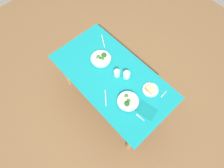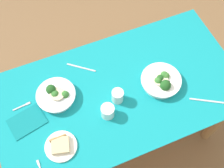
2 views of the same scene
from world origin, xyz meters
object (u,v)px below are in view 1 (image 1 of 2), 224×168
bread_side_plate (150,90)px  napkin_folded_upper (146,111)px  table_knife_left (106,98)px  table_knife_right (103,41)px  broccoli_bowl_far (101,59)px  broccoli_bowl_near (128,102)px  fork_by_near_bowl (140,117)px  water_glass_side (127,75)px  fork_by_far_bowl (164,94)px  water_glass_center (117,73)px

bread_side_plate → napkin_folded_upper: bearing=-57.5°
table_knife_left → table_knife_right: size_ratio=0.88×
broccoli_bowl_far → table_knife_right: size_ratio=1.13×
broccoli_bowl_far → bread_side_plate: bearing=11.8°
broccoli_bowl_far → broccoli_bowl_near: (0.61, -0.15, -0.00)m
broccoli_bowl_near → bread_side_plate: size_ratio=1.31×
broccoli_bowl_near → table_knife_left: broccoli_bowl_near is taller
bread_side_plate → fork_by_near_bowl: (0.13, -0.32, -0.01)m
fork_by_near_bowl → table_knife_right: bearing=-26.6°
water_glass_side → fork_by_near_bowl: bearing=-28.3°
fork_by_near_bowl → table_knife_left: 0.42m
broccoli_bowl_far → table_knife_left: (0.41, -0.29, -0.03)m
fork_by_far_bowl → water_glass_center: bearing=-71.3°
broccoli_bowl_far → water_glass_center: (0.28, -0.00, 0.01)m
bread_side_plate → fork_by_near_bowl: bearing=-66.8°
fork_by_far_bowl → fork_by_near_bowl: size_ratio=0.93×
table_knife_left → table_knife_right: 0.80m
water_glass_center → water_glass_side: (0.09, 0.07, -0.00)m
bread_side_plate → water_glass_center: size_ratio=2.02×
bread_side_plate → table_knife_left: 0.51m
bread_side_plate → broccoli_bowl_near: bearing=-103.0°
bread_side_plate → fork_by_near_bowl: 0.34m
water_glass_center → table_knife_left: size_ratio=0.46×
fork_by_far_bowl → fork_by_near_bowl: 0.38m
broccoli_bowl_near → fork_by_far_bowl: size_ratio=2.29×
water_glass_center → water_glass_side: water_glass_center is taller
fork_by_near_bowl → napkin_folded_upper: bearing=-95.8°
water_glass_side → table_knife_right: bearing=165.6°
table_knife_left → table_knife_right: (-0.61, 0.51, 0.00)m
broccoli_bowl_near → water_glass_side: bearing=137.8°
napkin_folded_upper → broccoli_bowl_near: bearing=-157.9°
fork_by_near_bowl → table_knife_left: same height
water_glass_center → table_knife_right: water_glass_center is taller
water_glass_center → napkin_folded_upper: bearing=-7.2°
broccoli_bowl_far → bread_side_plate: size_ratio=1.38×
water_glass_side → bread_side_plate: bearing=14.3°
broccoli_bowl_near → table_knife_right: (-0.82, 0.36, -0.03)m
broccoli_bowl_far → water_glass_side: 0.38m
fork_by_far_bowl → table_knife_right: size_ratio=0.47×
water_glass_side → napkin_folded_upper: bearing=-16.9°
water_glass_side → table_knife_left: bearing=-84.2°
fork_by_near_bowl → napkin_folded_upper: napkin_folded_upper is taller
bread_side_plate → broccoli_bowl_far: bearing=-168.2°
table_knife_right → napkin_folded_upper: napkin_folded_upper is taller
broccoli_bowl_far → fork_by_far_bowl: bearing=14.4°
table_knife_right → table_knife_left: bearing=170.9°
broccoli_bowl_far → napkin_folded_upper: broccoli_bowl_far is taller
bread_side_plate → water_glass_side: (-0.31, -0.08, 0.03)m
table_knife_right → napkin_folded_upper: (1.02, -0.28, 0.00)m
broccoli_bowl_far → bread_side_plate: broccoli_bowl_far is taller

